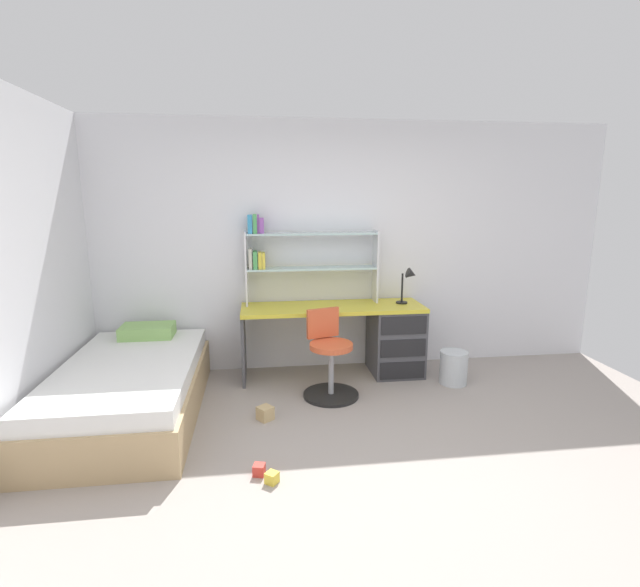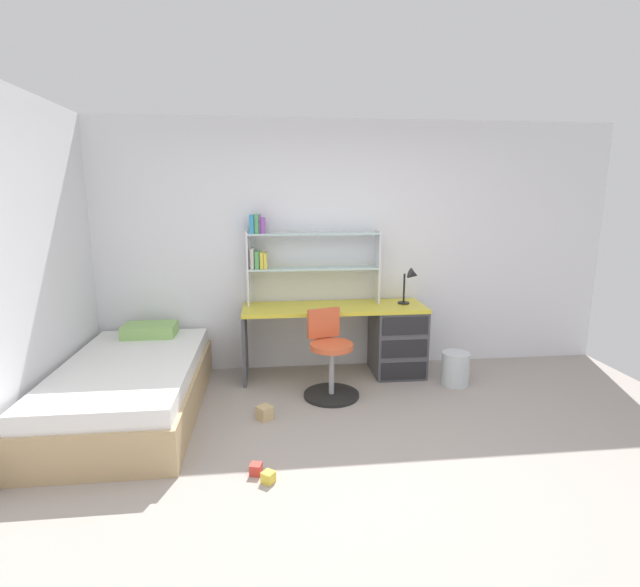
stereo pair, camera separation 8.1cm
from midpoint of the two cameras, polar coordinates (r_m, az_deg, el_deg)
ground_plane at (r=3.36m, az=8.57°, el=-21.86°), size 5.98×5.44×0.02m
room_shell at (r=3.94m, az=-12.62°, el=3.62°), size 5.98×5.44×2.61m
desk at (r=4.98m, az=7.82°, el=-5.07°), size 1.86×0.57×0.74m
bookshelf_hutch at (r=4.83m, az=-2.37°, el=4.98°), size 1.37×0.22×0.92m
desk_lamp at (r=4.92m, az=11.46°, el=1.60°), size 0.20×0.16×0.38m
swivel_chair at (r=4.42m, az=1.76°, el=-8.38°), size 0.52×0.52×0.81m
bed_platform at (r=4.38m, az=-21.40°, el=-10.57°), size 1.11×2.00×0.60m
waste_bin at (r=4.92m, az=16.56°, el=-8.72°), size 0.27×0.27×0.33m
toy_block_yellow_0 at (r=3.32m, az=-5.55°, el=-21.30°), size 0.10×0.10×0.07m
toy_block_natural_1 at (r=4.10m, az=-6.16°, el=-14.18°), size 0.16×0.16×0.11m
toy_block_red_2 at (r=3.41m, az=-7.07°, el=-20.38°), size 0.09×0.09×0.08m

